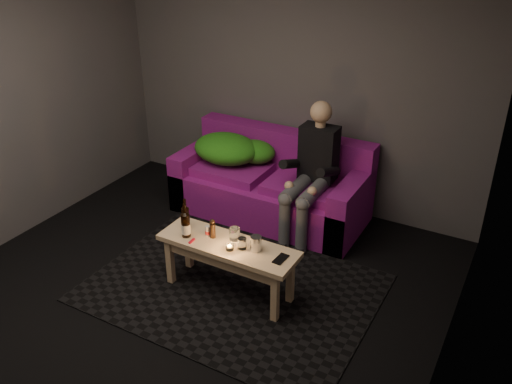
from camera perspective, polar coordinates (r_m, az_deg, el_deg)
floor at (r=4.49m, az=-9.09°, el=-12.25°), size 4.50×4.50×0.00m
room at (r=4.03m, az=-6.75°, el=9.93°), size 4.50×4.50×4.50m
rug at (r=4.67m, az=-2.51°, el=-10.03°), size 2.35×1.72×0.01m
sofa at (r=5.62m, az=1.71°, el=0.55°), size 1.95×0.88×0.84m
green_blanket at (r=5.68m, az=-2.56°, el=4.52°), size 0.86×0.59×0.29m
person at (r=5.14m, az=5.86°, el=2.33°), size 0.35×0.81×1.30m
coffee_table at (r=4.41m, az=-2.95°, el=-6.37°), size 1.17×0.38×0.48m
beer_bottle_a at (r=4.56m, az=-7.43°, el=-2.63°), size 0.07×0.07×0.27m
beer_bottle_b at (r=4.43m, az=-7.41°, el=-3.40°), size 0.08×0.08×0.30m
salt_shaker at (r=4.45m, az=-5.10°, el=-4.10°), size 0.04×0.04×0.09m
pepper_mill at (r=4.41m, az=-4.59°, el=-4.07°), size 0.06×0.06×0.13m
tumbler_back at (r=4.38m, az=-2.26°, el=-4.41°), size 0.11×0.11×0.10m
tealight at (r=4.27m, az=-2.80°, el=-5.81°), size 0.06×0.06×0.05m
tumbler_front at (r=4.27m, az=-1.47°, el=-5.43°), size 0.07×0.07×0.09m
steel_cup at (r=4.24m, az=-0.00°, el=-5.44°), size 0.12×0.12×0.12m
smartphone at (r=4.17m, az=2.62°, el=-7.05°), size 0.08×0.16×0.01m
red_lighter at (r=4.40m, az=-6.78°, el=-5.14°), size 0.02×0.07×0.01m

